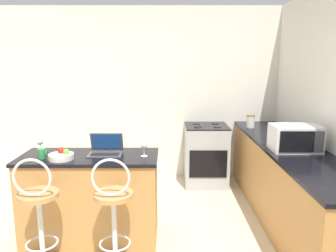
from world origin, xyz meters
TOP-DOWN VIEW (x-y plane):
  - wall_back at (0.00, 2.50)m, footprint 12.00×0.06m
  - breakfast_bar at (-0.36, 0.62)m, footprint 1.36×0.59m
  - counter_right at (1.78, 0.99)m, footprint 0.64×3.00m
  - bar_stool_near at (-0.68, 0.08)m, footprint 0.40×0.40m
  - bar_stool_far at (-0.04, 0.08)m, footprint 0.40×0.40m
  - laptop at (-0.20, 0.67)m, footprint 0.33×0.24m
  - microwave at (1.75, 0.79)m, footprint 0.49×0.33m
  - toaster at (1.80, 1.29)m, footprint 0.21×0.31m
  - stove_range at (0.99, 2.15)m, footprint 0.61×0.61m
  - wine_glass_tall at (-0.89, 0.75)m, footprint 0.07×0.07m
  - wine_glass_short at (0.19, 0.58)m, footprint 0.07×0.07m
  - mug_green at (-0.78, 0.51)m, footprint 0.10×0.08m
  - fruit_bowl at (-0.58, 0.48)m, footprint 0.23×0.23m
  - storage_jar at (1.58, 1.99)m, footprint 0.12×0.12m

SIDE VIEW (x-z plane):
  - stove_range at x=0.99m, z-range 0.00..0.89m
  - counter_right at x=1.78m, z-range 0.00..0.89m
  - breakfast_bar at x=-0.36m, z-range 0.00..0.89m
  - bar_stool_near at x=-0.68m, z-range -0.03..1.02m
  - bar_stool_far at x=-0.04m, z-range -0.03..1.02m
  - fruit_bowl at x=-0.58m, z-range 0.87..0.98m
  - mug_green at x=-0.78m, z-range 0.89..0.99m
  - laptop at x=-0.20m, z-range 0.84..1.04m
  - toaster at x=1.80m, z-range 0.89..1.06m
  - storage_jar at x=1.58m, z-range 0.89..1.07m
  - wine_glass_tall at x=-0.89m, z-range 0.92..1.06m
  - wine_glass_short at x=0.19m, z-range 0.92..1.07m
  - microwave at x=1.75m, z-range 0.89..1.16m
  - wall_back at x=0.00m, z-range 0.00..2.60m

